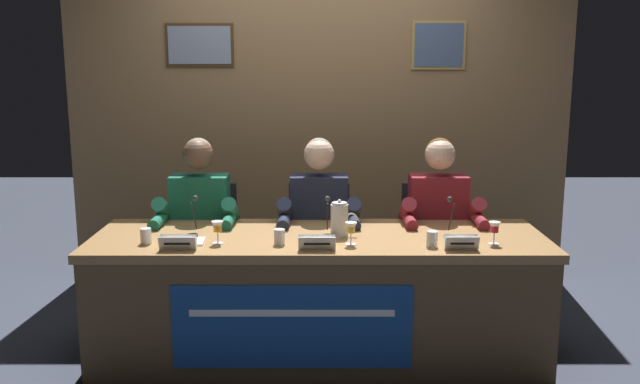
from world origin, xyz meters
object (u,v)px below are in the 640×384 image
object	(u,v)px
panelist_center	(320,221)
nameplate_right	(463,243)
water_pitcher_central	(341,219)
panelist_right	(441,221)
microphone_right	(453,224)
nameplate_center	(318,243)
panelist_left	(200,221)
microphone_center	(329,224)
nameplate_left	(179,243)
juice_glass_center	(352,229)
microphone_left	(195,223)
conference_table	(319,281)
water_cup_right	(433,240)
document_stack_left	(186,242)
juice_glass_left	(219,228)
water_cup_left	(147,237)
water_cup_center	(281,238)
chair_center	(320,255)
chair_left	(206,255)
juice_glass_right	(496,229)
chair_right	(434,255)

from	to	relation	value
panelist_center	nameplate_right	bearing A→B (deg)	-42.82
water_pitcher_central	panelist_right	bearing A→B (deg)	31.95
panelist_center	microphone_right	world-z (taller)	panelist_center
nameplate_center	nameplate_right	xyz separation A→B (m)	(0.75, 0.01, 0.00)
panelist_left	microphone_center	world-z (taller)	panelist_left
nameplate_left	juice_glass_center	world-z (taller)	juice_glass_center
nameplate_left	microphone_left	distance (m)	0.30
conference_table	water_cup_right	world-z (taller)	water_cup_right
microphone_left	nameplate_right	xyz separation A→B (m)	(1.45, -0.29, -0.03)
nameplate_right	document_stack_left	size ratio (longest dim) A/B	0.81
nameplate_center	microphone_center	xyz separation A→B (m)	(0.06, 0.28, 0.03)
panelist_left	juice_glass_left	distance (m)	0.61
water_cup_left	document_stack_left	xyz separation A→B (m)	(0.21, 0.02, -0.03)
water_cup_center	water_pitcher_central	size ratio (longest dim) A/B	0.40
water_cup_center	microphone_right	xyz separation A→B (m)	(0.95, 0.15, 0.04)
panelist_left	microphone_center	bearing A→B (deg)	-27.63
panelist_left	chair_center	bearing A→B (deg)	14.83
conference_table	panelist_left	bearing A→B (deg)	146.80
juice_glass_left	water_pitcher_central	bearing A→B (deg)	14.10
chair_left	panelist_right	bearing A→B (deg)	-7.54
conference_table	juice_glass_right	distance (m)	1.00
nameplate_left	chair_center	distance (m)	1.20
chair_right	microphone_right	bearing A→B (deg)	-90.91
water_pitcher_central	juice_glass_center	bearing A→B (deg)	-73.93
chair_left	panelist_left	bearing A→B (deg)	-90.00
juice_glass_left	microphone_center	xyz separation A→B (m)	(0.59, 0.14, -0.01)
water_cup_left	chair_center	distance (m)	1.25
water_cup_center	chair_left	bearing A→B (deg)	124.60
nameplate_right	conference_table	bearing A→B (deg)	165.01
microphone_left	water_cup_center	bearing A→B (deg)	-20.23
panelist_right	panelist_center	bearing A→B (deg)	180.00
juice_glass_left	chair_center	bearing A→B (deg)	54.34
nameplate_center	water_cup_center	world-z (taller)	water_cup_center
nameplate_right	water_cup_right	world-z (taller)	water_cup_right
panelist_left	chair_center	xyz separation A→B (m)	(0.75, 0.20, -0.28)
microphone_center	juice_glass_right	world-z (taller)	microphone_center
nameplate_left	nameplate_center	world-z (taller)	same
conference_table	juice_glass_left	xyz separation A→B (m)	(-0.54, -0.07, 0.32)
chair_right	microphone_right	distance (m)	0.73
panelist_center	microphone_center	size ratio (longest dim) A/B	5.66
juice_glass_left	water_pitcher_central	world-z (taller)	water_pitcher_central
juice_glass_left	microphone_left	world-z (taller)	microphone_left
microphone_left	panelist_right	bearing A→B (deg)	15.38
water_cup_left	microphone_center	bearing A→B (deg)	8.41
conference_table	document_stack_left	distance (m)	0.77
nameplate_left	water_cup_right	xyz separation A→B (m)	(1.34, 0.07, -0.00)
conference_table	microphone_left	bearing A→B (deg)	172.79
juice_glass_right	microphone_center	bearing A→B (deg)	170.05
nameplate_center	microphone_left	bearing A→B (deg)	157.07
nameplate_left	nameplate_right	world-z (taller)	same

